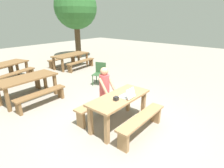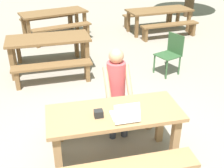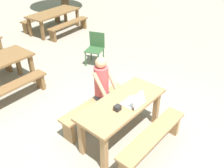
{
  "view_description": "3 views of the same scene",
  "coord_description": "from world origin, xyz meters",
  "px_view_note": "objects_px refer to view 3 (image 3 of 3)",
  "views": [
    {
      "loc": [
        -3.05,
        -2.34,
        2.51
      ],
      "look_at": [
        0.03,
        0.25,
        1.01
      ],
      "focal_mm": 28.56,
      "sensor_mm": 36.0,
      "label": 1
    },
    {
      "loc": [
        -0.67,
        -2.78,
        2.64
      ],
      "look_at": [
        0.03,
        0.25,
        1.01
      ],
      "focal_mm": 44.64,
      "sensor_mm": 36.0,
      "label": 2
    },
    {
      "loc": [
        -2.58,
        -2.0,
        3.18
      ],
      "look_at": [
        0.03,
        0.25,
        1.01
      ],
      "focal_mm": 38.97,
      "sensor_mm": 36.0,
      "label": 3
    }
  ],
  "objects_px": {
    "picnic_table_front": "(122,109)",
    "laptop": "(134,101)",
    "plastic_chair": "(95,48)",
    "person_seated": "(103,85)",
    "picnic_table_distant": "(54,15)",
    "small_pouch": "(117,108)"
  },
  "relations": [
    {
      "from": "person_seated",
      "to": "plastic_chair",
      "type": "relative_size",
      "value": 1.54
    },
    {
      "from": "picnic_table_front",
      "to": "person_seated",
      "type": "relative_size",
      "value": 1.25
    },
    {
      "from": "small_pouch",
      "to": "plastic_chair",
      "type": "bearing_deg",
      "value": 50.66
    },
    {
      "from": "person_seated",
      "to": "picnic_table_distant",
      "type": "distance_m",
      "value": 5.4
    },
    {
      "from": "picnic_table_front",
      "to": "person_seated",
      "type": "bearing_deg",
      "value": 73.72
    },
    {
      "from": "plastic_chair",
      "to": "picnic_table_distant",
      "type": "distance_m",
      "value": 3.11
    },
    {
      "from": "laptop",
      "to": "plastic_chair",
      "type": "height_order",
      "value": "laptop"
    },
    {
      "from": "picnic_table_front",
      "to": "small_pouch",
      "type": "height_order",
      "value": "small_pouch"
    },
    {
      "from": "person_seated",
      "to": "picnic_table_distant",
      "type": "xyz_separation_m",
      "value": [
        2.53,
        4.77,
        -0.16
      ]
    },
    {
      "from": "plastic_chair",
      "to": "picnic_table_distant",
      "type": "height_order",
      "value": "plastic_chair"
    },
    {
      "from": "picnic_table_distant",
      "to": "picnic_table_front",
      "type": "bearing_deg",
      "value": -123.5
    },
    {
      "from": "laptop",
      "to": "person_seated",
      "type": "relative_size",
      "value": 0.23
    },
    {
      "from": "laptop",
      "to": "small_pouch",
      "type": "bearing_deg",
      "value": -20.31
    },
    {
      "from": "picnic_table_distant",
      "to": "small_pouch",
      "type": "bearing_deg",
      "value": -124.96
    },
    {
      "from": "picnic_table_distant",
      "to": "plastic_chair",
      "type": "bearing_deg",
      "value": -113.6
    },
    {
      "from": "small_pouch",
      "to": "person_seated",
      "type": "xyz_separation_m",
      "value": [
        0.38,
        0.66,
        -0.04
      ]
    },
    {
      "from": "laptop",
      "to": "plastic_chair",
      "type": "xyz_separation_m",
      "value": [
        1.72,
        2.57,
        -0.35
      ]
    },
    {
      "from": "plastic_chair",
      "to": "person_seated",
      "type": "bearing_deg",
      "value": -63.87
    },
    {
      "from": "picnic_table_front",
      "to": "small_pouch",
      "type": "xyz_separation_m",
      "value": [
        -0.21,
        -0.07,
        0.18
      ]
    },
    {
      "from": "laptop",
      "to": "picnic_table_distant",
      "type": "xyz_separation_m",
      "value": [
        2.62,
        5.54,
        -0.21
      ]
    },
    {
      "from": "laptop",
      "to": "person_seated",
      "type": "bearing_deg",
      "value": -97.33
    },
    {
      "from": "picnic_table_front",
      "to": "laptop",
      "type": "xyz_separation_m",
      "value": [
        0.09,
        -0.17,
        0.19
      ]
    }
  ]
}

